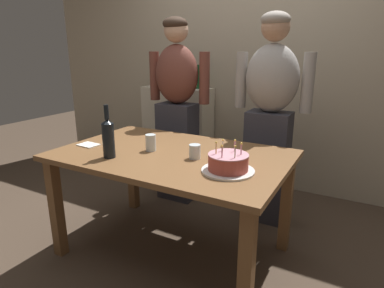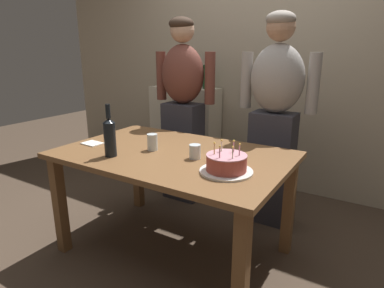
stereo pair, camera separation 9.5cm
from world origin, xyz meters
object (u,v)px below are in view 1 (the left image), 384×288
at_px(water_glass_near, 195,152).
at_px(water_glass_far, 151,143).
at_px(wine_bottle, 108,137).
at_px(napkin_stack, 89,145).
at_px(person_man_bearded, 177,109).
at_px(person_woman_cardigan, 269,118).
at_px(birthday_cake, 228,164).

bearing_deg(water_glass_near, water_glass_far, 179.77).
relative_size(wine_bottle, napkin_stack, 2.38).
distance_m(water_glass_far, wine_bottle, 0.29).
relative_size(water_glass_near, person_man_bearded, 0.05).
xyz_separation_m(water_glass_near, person_woman_cardigan, (0.23, 0.82, 0.09)).
xyz_separation_m(birthday_cake, person_man_bearded, (-0.89, 0.93, 0.09)).
bearing_deg(wine_bottle, birthday_cake, 9.67).
distance_m(birthday_cake, water_glass_far, 0.61).
relative_size(person_man_bearded, person_woman_cardigan, 1.00).
height_order(birthday_cake, wine_bottle, wine_bottle).
bearing_deg(water_glass_near, napkin_stack, -172.01).
relative_size(water_glass_near, person_woman_cardigan, 0.05).
distance_m(water_glass_near, napkin_stack, 0.80).
distance_m(water_glass_far, person_woman_cardigan, 1.00).
xyz_separation_m(birthday_cake, napkin_stack, (-1.06, -0.00, -0.04)).
xyz_separation_m(birthday_cake, wine_bottle, (-0.75, -0.13, 0.08)).
height_order(wine_bottle, napkin_stack, wine_bottle).
bearing_deg(person_man_bearded, water_glass_far, 109.53).
bearing_deg(person_woman_cardigan, water_glass_far, 55.36).
distance_m(napkin_stack, person_woman_cardigan, 1.39).
height_order(water_glass_near, water_glass_far, water_glass_far).
bearing_deg(wine_bottle, water_glass_far, 58.85).
relative_size(birthday_cake, napkin_stack, 2.11).
xyz_separation_m(birthday_cake, water_glass_near, (-0.27, 0.11, -0.00)).
height_order(water_glass_near, napkin_stack, water_glass_near).
height_order(water_glass_far, wine_bottle, wine_bottle).
distance_m(person_man_bearded, person_woman_cardigan, 0.85).
bearing_deg(napkin_stack, wine_bottle, -22.06).
bearing_deg(person_man_bearded, birthday_cake, 133.87).
bearing_deg(birthday_cake, water_glass_far, 169.44).
bearing_deg(birthday_cake, wine_bottle, -170.33).
height_order(water_glass_near, wine_bottle, wine_bottle).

